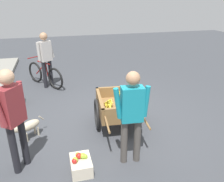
{
  "coord_description": "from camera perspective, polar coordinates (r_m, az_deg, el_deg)",
  "views": [
    {
      "loc": [
        -4.32,
        1.08,
        2.58
      ],
      "look_at": [
        -0.1,
        -0.05,
        0.75
      ],
      "focal_mm": 36.43,
      "sensor_mm": 36.0,
      "label": 1
    }
  ],
  "objects": [
    {
      "name": "apple_crate",
      "position": [
        6.29,
        -22.87,
        -2.08
      ],
      "size": [
        0.44,
        0.32,
        0.32
      ],
      "color": "#99754C",
      "rests_on": "ground"
    },
    {
      "name": "vendor_person",
      "position": [
        3.52,
        5.0,
        -5.03
      ],
      "size": [
        0.23,
        0.57,
        1.58
      ],
      "color": "#4C4742",
      "rests_on": "ground"
    },
    {
      "name": "bicycle",
      "position": [
        7.28,
        -16.5,
        3.96
      ],
      "size": [
        1.37,
        1.04,
        0.85
      ],
      "color": "black",
      "rests_on": "ground"
    },
    {
      "name": "cyclist_person",
      "position": [
        6.99,
        -16.33,
        8.62
      ],
      "size": [
        0.36,
        0.48,
        1.64
      ],
      "color": "black",
      "rests_on": "ground"
    },
    {
      "name": "dog",
      "position": [
        4.69,
        -20.35,
        -8.32
      ],
      "size": [
        0.47,
        0.54,
        0.4
      ],
      "color": "beige",
      "rests_on": "ground"
    },
    {
      "name": "bystander_person",
      "position": [
        3.64,
        -23.66,
        -4.99
      ],
      "size": [
        0.44,
        0.38,
        1.67
      ],
      "color": "black",
      "rests_on": "ground"
    },
    {
      "name": "fruit_cart",
      "position": [
        4.74,
        1.51,
        -4.11
      ],
      "size": [
        1.72,
        1.0,
        0.72
      ],
      "color": "olive",
      "rests_on": "ground"
    },
    {
      "name": "mixed_fruit_crate",
      "position": [
        3.8,
        -7.83,
        -17.78
      ],
      "size": [
        0.44,
        0.32,
        0.31
      ],
      "color": "beige",
      "rests_on": "ground"
    },
    {
      "name": "ground_plane",
      "position": [
        5.14,
        -0.88,
        -7.35
      ],
      "size": [
        24.0,
        24.0,
        0.0
      ],
      "primitive_type": "plane",
      "color": "#3D3F44"
    }
  ]
}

